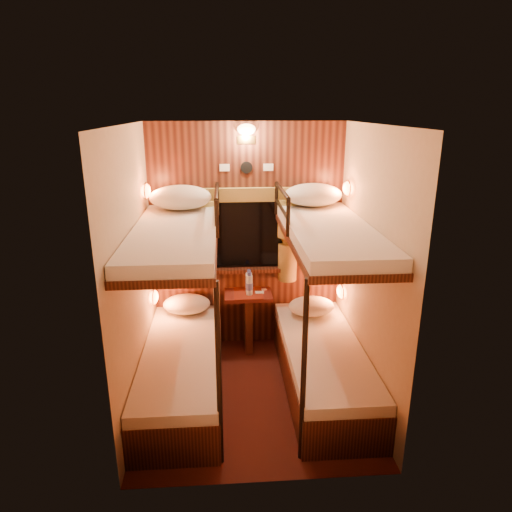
{
  "coord_description": "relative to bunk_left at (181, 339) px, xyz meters",
  "views": [
    {
      "loc": [
        -0.24,
        -3.61,
        2.52
      ],
      "look_at": [
        0.03,
        0.15,
        1.29
      ],
      "focal_mm": 32.0,
      "sensor_mm": 36.0,
      "label": 1
    }
  ],
  "objects": [
    {
      "name": "reading_lamps",
      "position": [
        0.65,
        0.63,
        0.68
      ],
      "size": [
        2.0,
        0.2,
        1.25
      ],
      "color": "orange",
      "rests_on": "wall_left"
    },
    {
      "name": "back_fixtures",
      "position": [
        0.65,
        0.93,
        1.69
      ],
      "size": [
        0.54,
        0.09,
        0.48
      ],
      "color": "black",
      "rests_on": "back_panel"
    },
    {
      "name": "wall_back",
      "position": [
        0.65,
        0.98,
        0.64
      ],
      "size": [
        2.4,
        0.0,
        2.4
      ],
      "primitive_type": "plane",
      "rotation": [
        1.57,
        0.0,
        0.0
      ],
      "color": "#C6B293",
      "rests_on": "floor"
    },
    {
      "name": "pillow_lower_right",
      "position": [
        1.3,
        0.62,
        -0.01
      ],
      "size": [
        0.48,
        0.34,
        0.19
      ],
      "primitive_type": "ellipsoid",
      "color": "silver",
      "rests_on": "bunk_right"
    },
    {
      "name": "bunk_left",
      "position": [
        0.0,
        0.0,
        0.0
      ],
      "size": [
        0.72,
        1.9,
        1.82
      ],
      "color": "black",
      "rests_on": "floor"
    },
    {
      "name": "bottle_right",
      "position": [
        0.66,
        0.74,
        0.2
      ],
      "size": [
        0.07,
        0.07,
        0.25
      ],
      "rotation": [
        0.0,
        0.0,
        0.17
      ],
      "color": "#99BFE5",
      "rests_on": "table"
    },
    {
      "name": "wall_front",
      "position": [
        0.65,
        -1.12,
        0.64
      ],
      "size": [
        2.4,
        0.0,
        2.4
      ],
      "primitive_type": "plane",
      "rotation": [
        -1.57,
        0.0,
        0.0
      ],
      "color": "#C6B293",
      "rests_on": "floor"
    },
    {
      "name": "sachet_a",
      "position": [
        0.77,
        0.79,
        0.09
      ],
      "size": [
        0.09,
        0.07,
        0.01
      ],
      "primitive_type": "cube",
      "rotation": [
        0.0,
        0.0,
        0.0
      ],
      "color": "silver",
      "rests_on": "table"
    },
    {
      "name": "bunk_right",
      "position": [
        1.3,
        0.0,
        0.0
      ],
      "size": [
        0.72,
        1.9,
        1.82
      ],
      "color": "black",
      "rests_on": "floor"
    },
    {
      "name": "back_panel",
      "position": [
        0.65,
        0.97,
        0.64
      ],
      "size": [
        2.0,
        0.03,
        2.4
      ],
      "primitive_type": "cube",
      "color": "black",
      "rests_on": "floor"
    },
    {
      "name": "pillow_lower_left",
      "position": [
        -0.0,
        0.77,
        -0.0
      ],
      "size": [
        0.5,
        0.35,
        0.19
      ],
      "primitive_type": "ellipsoid",
      "color": "silver",
      "rests_on": "bunk_left"
    },
    {
      "name": "bottle_left",
      "position": [
        0.66,
        0.81,
        0.2
      ],
      "size": [
        0.07,
        0.07,
        0.25
      ],
      "rotation": [
        0.0,
        0.0,
        -0.03
      ],
      "color": "#99BFE5",
      "rests_on": "table"
    },
    {
      "name": "ceiling",
      "position": [
        0.65,
        -0.07,
        1.84
      ],
      "size": [
        2.1,
        2.1,
        0.0
      ],
      "primitive_type": "plane",
      "rotation": [
        3.14,
        0.0,
        0.0
      ],
      "color": "silver",
      "rests_on": "wall_back"
    },
    {
      "name": "pillow_upper_right",
      "position": [
        1.3,
        0.75,
        1.14
      ],
      "size": [
        0.57,
        0.41,
        0.23
      ],
      "primitive_type": "ellipsoid",
      "color": "silver",
      "rests_on": "bunk_right"
    },
    {
      "name": "sachet_b",
      "position": [
        0.82,
        0.88,
        0.09
      ],
      "size": [
        0.07,
        0.06,
        0.0
      ],
      "primitive_type": "cube",
      "rotation": [
        0.0,
        0.0,
        0.27
      ],
      "color": "silver",
      "rests_on": "table"
    },
    {
      "name": "curtains",
      "position": [
        0.65,
        0.9,
        0.71
      ],
      "size": [
        1.1,
        0.22,
        1.0
      ],
      "color": "olive",
      "rests_on": "back_panel"
    },
    {
      "name": "table",
      "position": [
        0.65,
        0.78,
        -0.14
      ],
      "size": [
        0.5,
        0.34,
        0.66
      ],
      "color": "#521512",
      "rests_on": "floor"
    },
    {
      "name": "wall_right",
      "position": [
        1.65,
        -0.07,
        0.64
      ],
      "size": [
        0.0,
        2.4,
        2.4
      ],
      "primitive_type": "plane",
      "rotation": [
        1.57,
        0.0,
        -1.57
      ],
      "color": "#C6B293",
      "rests_on": "floor"
    },
    {
      "name": "wall_left",
      "position": [
        -0.35,
        -0.07,
        0.64
      ],
      "size": [
        0.0,
        2.4,
        2.4
      ],
      "primitive_type": "plane",
      "rotation": [
        1.57,
        0.0,
        1.57
      ],
      "color": "#C6B293",
      "rests_on": "floor"
    },
    {
      "name": "pillow_upper_left",
      "position": [
        -0.0,
        0.68,
        1.15
      ],
      "size": [
        0.59,
        0.42,
        0.23
      ],
      "primitive_type": "ellipsoid",
      "color": "silver",
      "rests_on": "bunk_left"
    },
    {
      "name": "window",
      "position": [
        0.65,
        0.94,
        0.62
      ],
      "size": [
        1.0,
        0.12,
        0.79
      ],
      "color": "black",
      "rests_on": "back_panel"
    },
    {
      "name": "floor",
      "position": [
        0.65,
        -0.07,
        -0.56
      ],
      "size": [
        2.1,
        2.1,
        0.0
      ],
      "primitive_type": "plane",
      "color": "#390F0F",
      "rests_on": "ground"
    }
  ]
}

